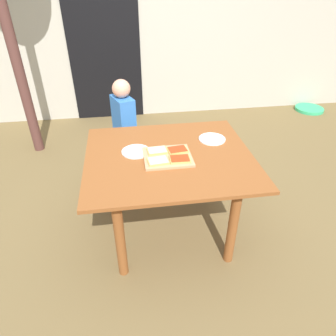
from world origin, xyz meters
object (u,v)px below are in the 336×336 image
Objects in this scene: pizza_slice_far_right at (177,150)px; pizza_slice_near_left at (158,161)px; pizza_slice_far_left at (157,151)px; dining_table at (169,169)px; cutting_board at (168,157)px; child_left at (125,127)px; garden_hose_coil at (309,109)px; plate_white_right at (212,139)px; plate_white_left at (136,151)px; pizza_slice_near_right at (180,159)px.

pizza_slice_far_right is 0.19m from pizza_slice_near_left.
pizza_slice_far_left is 0.13m from pizza_slice_near_left.
dining_table is at bearing -158.08° from pizza_slice_far_right.
pizza_slice_far_right is 0.14m from pizza_slice_far_left.
cutting_board is 0.84m from child_left.
garden_hose_coil is at bearing 41.30° from pizza_slice_near_left.
pizza_slice_far_right is at bearing 21.92° from dining_table.
dining_table is 0.41m from plate_white_right.
garden_hose_coil is (2.42, 2.11, -0.55)m from dining_table.
pizza_slice_near_left is 0.52m from plate_white_right.
pizza_slice_far_right is 0.82m from child_left.
plate_white_left is 0.20× the size of child_left.
pizza_slice_near_left is 3.41m from garden_hose_coil.
dining_table is 0.19m from pizza_slice_near_left.
pizza_slice_far_left is 1.04× the size of pizza_slice_near_right.
pizza_slice_near_right is at bearing -136.99° from plate_white_right.
child_left reaches higher than cutting_board.
cutting_board is 3.31m from garden_hose_coil.
pizza_slice_far_right is 0.12m from pizza_slice_near_right.
pizza_slice_far_right is at bearing -151.98° from plate_white_right.
pizza_slice_near_right is 0.93m from child_left.
garden_hose_coil is at bearing 41.42° from pizza_slice_far_right.
plate_white_right is at bearing 9.96° from plate_white_left.
pizza_slice_far_left is at bearing 85.83° from pizza_slice_near_left.
plate_white_left is 1.00× the size of plate_white_right.
cutting_board is at bearing -150.04° from plate_white_right.
child_left is (-0.28, 0.79, -0.13)m from cutting_board.
pizza_slice_near_left is 0.36× the size of garden_hose_coil.
garden_hose_coil is at bearing 37.49° from plate_white_left.
plate_white_left is (-0.14, 0.04, -0.02)m from pizza_slice_far_left.
dining_table is 0.15m from pizza_slice_far_right.
cutting_board is at bearing -28.32° from plate_white_left.
pizza_slice_near_right is 0.14× the size of child_left.
dining_table is 3.26m from garden_hose_coil.
cutting_board is at bearing 138.08° from pizza_slice_near_right.
pizza_slice_far_left is 0.45m from plate_white_right.
child_left reaches higher than plate_white_left.
child_left is (-0.35, 0.85, -0.15)m from pizza_slice_near_right.
plate_white_left is (-0.21, 0.11, -0.00)m from cutting_board.
garden_hose_coil is (2.51, 2.21, -0.69)m from pizza_slice_near_left.
dining_table is at bearing 64.83° from cutting_board.
pizza_slice_far_left is at bearing 132.22° from cutting_board.
garden_hose_coil is (2.44, 2.14, -0.67)m from cutting_board.
child_left is at bearing 109.28° from cutting_board.
pizza_slice_near_left is at bearing -131.84° from dining_table.
pizza_slice_near_right is 0.34× the size of garden_hose_coil.
pizza_slice_far_right is (0.06, 0.02, 0.13)m from dining_table.
child_left reaches higher than dining_table.
plate_white_right is at bearing 28.02° from pizza_slice_far_right.
pizza_slice_far_left is at bearing 135.20° from pizza_slice_near_right.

